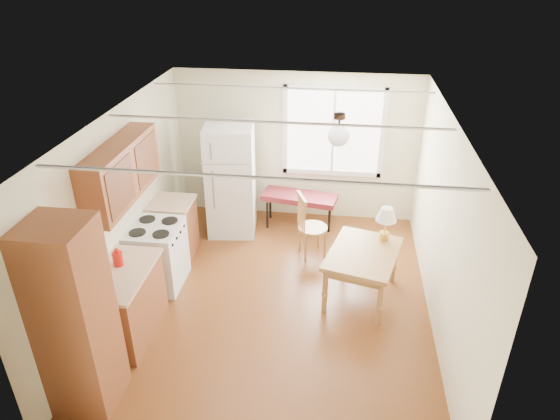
% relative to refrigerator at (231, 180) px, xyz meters
% --- Properties ---
extents(room_shell, '(4.60, 5.60, 2.62)m').
position_rel_refrigerator_xyz_m(room_shell, '(0.98, -1.80, 0.34)').
color(room_shell, '#502710').
rests_on(room_shell, ground).
extents(kitchen_run, '(0.65, 3.40, 2.20)m').
position_rel_refrigerator_xyz_m(kitchen_run, '(-0.74, -2.43, -0.07)').
color(kitchen_run, brown).
rests_on(kitchen_run, ground).
extents(window_unit, '(1.64, 0.05, 1.51)m').
position_rel_refrigerator_xyz_m(window_unit, '(1.58, 0.67, 0.64)').
color(window_unit, white).
rests_on(window_unit, room_shell).
extents(pendant_light, '(0.26, 0.26, 0.40)m').
position_rel_refrigerator_xyz_m(pendant_light, '(1.68, -1.40, 1.33)').
color(pendant_light, '#301E15').
rests_on(pendant_light, room_shell).
extents(refrigerator, '(0.83, 0.83, 1.81)m').
position_rel_refrigerator_xyz_m(refrigerator, '(0.00, 0.00, 0.00)').
color(refrigerator, white).
rests_on(refrigerator, ground).
extents(bench, '(1.29, 0.66, 0.57)m').
position_rel_refrigerator_xyz_m(bench, '(1.08, 0.29, -0.40)').
color(bench, '#58141C').
rests_on(bench, ground).
extents(dining_table, '(1.10, 1.30, 0.70)m').
position_rel_refrigerator_xyz_m(dining_table, '(2.09, -1.54, -0.30)').
color(dining_table, olive).
rests_on(dining_table, ground).
extents(chair, '(0.50, 0.49, 1.01)m').
position_rel_refrigerator_xyz_m(chair, '(1.28, -0.63, -0.32)').
color(chair, olive).
rests_on(chair, ground).
extents(table_lamp, '(0.28, 0.28, 0.48)m').
position_rel_refrigerator_xyz_m(table_lamp, '(2.37, -1.19, 0.15)').
color(table_lamp, gold).
rests_on(table_lamp, dining_table).
extents(coffee_maker, '(0.22, 0.27, 0.39)m').
position_rel_refrigerator_xyz_m(coffee_maker, '(-0.74, -3.12, 0.14)').
color(coffee_maker, black).
rests_on(coffee_maker, kitchen_run).
extents(kettle, '(0.12, 0.12, 0.23)m').
position_rel_refrigerator_xyz_m(kettle, '(-0.79, -2.51, 0.09)').
color(kettle, red).
rests_on(kettle, kitchen_run).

